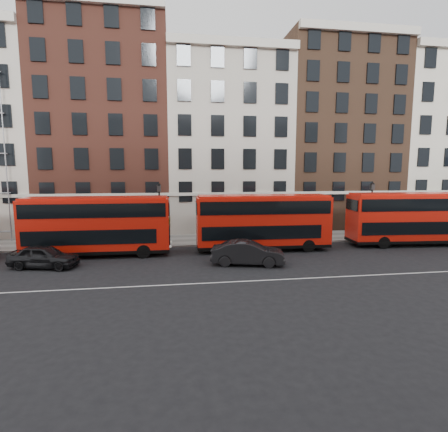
{
  "coord_description": "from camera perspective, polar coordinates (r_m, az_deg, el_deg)",
  "views": [
    {
      "loc": [
        -6.2,
        -21.56,
        6.52
      ],
      "look_at": [
        -2.18,
        5.0,
        3.0
      ],
      "focal_mm": 28.0,
      "sensor_mm": 36.0,
      "label": 1
    }
  ],
  "objects": [
    {
      "name": "ground",
      "position": [
        23.37,
        7.22,
        -8.8
      ],
      "size": [
        120.0,
        120.0,
        0.0
      ],
      "primitive_type": "plane",
      "color": "black",
      "rests_on": "ground"
    },
    {
      "name": "pavement",
      "position": [
        33.29,
        2.29,
        -3.7
      ],
      "size": [
        80.0,
        5.0,
        0.15
      ],
      "primitive_type": "cube",
      "color": "slate",
      "rests_on": "ground"
    },
    {
      "name": "kerb",
      "position": [
        30.89,
        3.17,
        -4.58
      ],
      "size": [
        80.0,
        0.3,
        0.16
      ],
      "primitive_type": "cube",
      "color": "gray",
      "rests_on": "ground"
    },
    {
      "name": "road_centre_line",
      "position": [
        21.53,
        8.69,
        -10.24
      ],
      "size": [
        70.0,
        0.12,
        0.01
      ],
      "primitive_type": "cube",
      "color": "white",
      "rests_on": "ground"
    },
    {
      "name": "building_terrace",
      "position": [
        40.05,
        -0.12,
        12.79
      ],
      "size": [
        64.0,
        11.95,
        22.0
      ],
      "color": "#B3AB9B",
      "rests_on": "ground"
    },
    {
      "name": "bus_b",
      "position": [
        28.19,
        -19.97,
        -1.33
      ],
      "size": [
        10.85,
        2.85,
        4.53
      ],
      "rotation": [
        0.0,
        0.0,
        -0.02
      ],
      "color": "red",
      "rests_on": "ground"
    },
    {
      "name": "bus_c",
      "position": [
        28.58,
        6.29,
        -0.79
      ],
      "size": [
        10.9,
        2.93,
        4.55
      ],
      "rotation": [
        0.0,
        0.0,
        -0.03
      ],
      "color": "red",
      "rests_on": "ground"
    },
    {
      "name": "bus_d",
      "position": [
        34.5,
        28.27,
        -0.19
      ],
      "size": [
        11.06,
        3.38,
        4.58
      ],
      "rotation": [
        0.0,
        0.0,
        -0.07
      ],
      "color": "red",
      "rests_on": "ground"
    },
    {
      "name": "car_rear",
      "position": [
        26.53,
        -27.33,
        -5.89
      ],
      "size": [
        4.84,
        2.78,
        1.55
      ],
      "primitive_type": "imported",
      "rotation": [
        0.0,
        0.0,
        1.35
      ],
      "color": "black",
      "rests_on": "ground"
    },
    {
      "name": "car_front",
      "position": [
        24.41,
        3.91,
        -6.03
      ],
      "size": [
        5.33,
        2.92,
        1.67
      ],
      "primitive_type": "imported",
      "rotation": [
        0.0,
        0.0,
        1.33
      ],
      "color": "black",
      "rests_on": "ground"
    },
    {
      "name": "lamp_post_left",
      "position": [
        30.45,
        -10.48,
        0.85
      ],
      "size": [
        0.44,
        0.44,
        5.33
      ],
      "color": "black",
      "rests_on": "pavement"
    },
    {
      "name": "lamp_post_right",
      "position": [
        35.64,
        22.91,
        1.33
      ],
      "size": [
        0.44,
        0.44,
        5.33
      ],
      "color": "black",
      "rests_on": "pavement"
    },
    {
      "name": "iron_railings",
      "position": [
        35.31,
        1.62,
        -2.11
      ],
      "size": [
        6.6,
        0.06,
        1.0
      ],
      "primitive_type": null,
      "color": "black",
      "rests_on": "pavement"
    }
  ]
}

